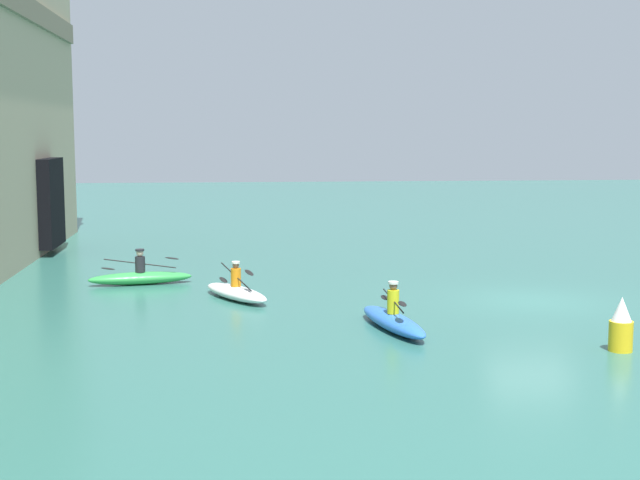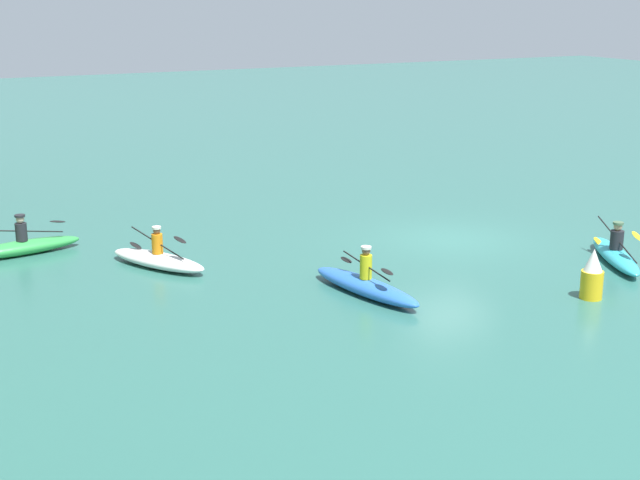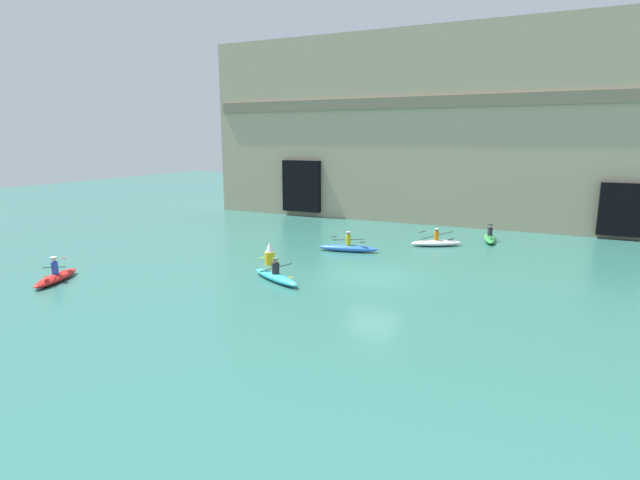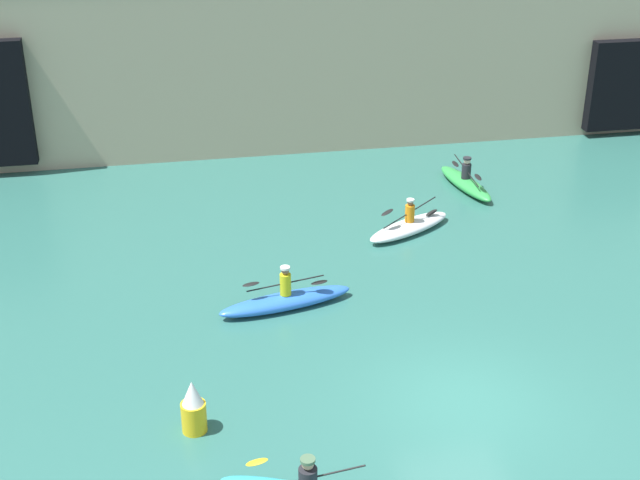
{
  "view_description": "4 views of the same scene",
  "coord_description": "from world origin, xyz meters",
  "px_view_note": "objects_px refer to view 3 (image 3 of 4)",
  "views": [
    {
      "loc": [
        -24.43,
        8.68,
        4.89
      ],
      "look_at": [
        -4.04,
        6.56,
        2.35
      ],
      "focal_mm": 50.0,
      "sensor_mm": 36.0,
      "label": 1
    },
    {
      "loc": [
        -20.85,
        14.73,
        6.98
      ],
      "look_at": [
        -1.92,
        5.24,
        1.11
      ],
      "focal_mm": 50.0,
      "sensor_mm": 36.0,
      "label": 2
    },
    {
      "loc": [
        7.75,
        -22.26,
        6.66
      ],
      "look_at": [
        -4.44,
        3.3,
        0.85
      ],
      "focal_mm": 28.0,
      "sensor_mm": 36.0,
      "label": 3
    },
    {
      "loc": [
        -6.08,
        -15.16,
        11.7
      ],
      "look_at": [
        -2.51,
        3.71,
        2.36
      ],
      "focal_mm": 50.0,
      "sensor_mm": 36.0,
      "label": 4
    }
  ],
  "objects_px": {
    "kayak_green": "(490,238)",
    "kayak_cyan": "(276,276)",
    "kayak_red": "(56,277)",
    "marker_buoy": "(270,254)",
    "kayak_white": "(436,243)",
    "kayak_blue": "(348,248)"
  },
  "relations": [
    {
      "from": "kayak_red",
      "to": "marker_buoy",
      "type": "bearing_deg",
      "value": -66.65
    },
    {
      "from": "kayak_green",
      "to": "kayak_red",
      "type": "height_order",
      "value": "kayak_red"
    },
    {
      "from": "kayak_blue",
      "to": "marker_buoy",
      "type": "bearing_deg",
      "value": -131.33
    },
    {
      "from": "kayak_white",
      "to": "marker_buoy",
      "type": "relative_size",
      "value": 2.58
    },
    {
      "from": "kayak_white",
      "to": "kayak_cyan",
      "type": "bearing_deg",
      "value": 36.36
    },
    {
      "from": "kayak_green",
      "to": "kayak_blue",
      "type": "height_order",
      "value": "kayak_blue"
    },
    {
      "from": "kayak_green",
      "to": "kayak_cyan",
      "type": "height_order",
      "value": "kayak_green"
    },
    {
      "from": "kayak_cyan",
      "to": "kayak_blue",
      "type": "bearing_deg",
      "value": 111.92
    },
    {
      "from": "kayak_cyan",
      "to": "marker_buoy",
      "type": "height_order",
      "value": "marker_buoy"
    },
    {
      "from": "kayak_red",
      "to": "kayak_green",
      "type": "bearing_deg",
      "value": -63.72
    },
    {
      "from": "kayak_cyan",
      "to": "kayak_green",
      "type": "bearing_deg",
      "value": 88.09
    },
    {
      "from": "kayak_cyan",
      "to": "kayak_white",
      "type": "relative_size",
      "value": 1.08
    },
    {
      "from": "kayak_green",
      "to": "marker_buoy",
      "type": "height_order",
      "value": "marker_buoy"
    },
    {
      "from": "marker_buoy",
      "to": "kayak_green",
      "type": "bearing_deg",
      "value": 49.26
    },
    {
      "from": "kayak_cyan",
      "to": "kayak_white",
      "type": "height_order",
      "value": "kayak_cyan"
    },
    {
      "from": "kayak_white",
      "to": "marker_buoy",
      "type": "distance_m",
      "value": 10.99
    },
    {
      "from": "kayak_cyan",
      "to": "kayak_white",
      "type": "bearing_deg",
      "value": 92.78
    },
    {
      "from": "kayak_cyan",
      "to": "marker_buoy",
      "type": "distance_m",
      "value": 3.3
    },
    {
      "from": "kayak_green",
      "to": "marker_buoy",
      "type": "distance_m",
      "value": 15.12
    },
    {
      "from": "kayak_red",
      "to": "kayak_blue",
      "type": "xyz_separation_m",
      "value": [
        10.02,
        11.86,
        0.01
      ]
    },
    {
      "from": "kayak_white",
      "to": "kayak_green",
      "type": "bearing_deg",
      "value": -162.31
    },
    {
      "from": "kayak_green",
      "to": "kayak_cyan",
      "type": "distance_m",
      "value": 16.19
    }
  ]
}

